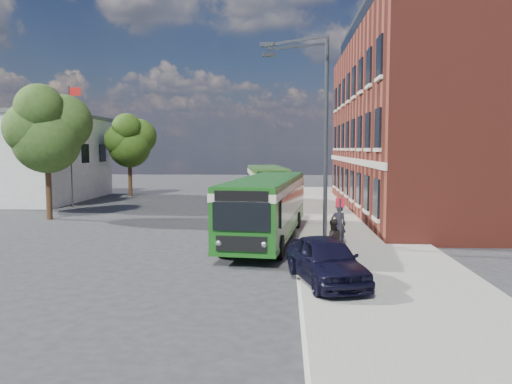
# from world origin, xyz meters

# --- Properties ---
(ground) EXTENTS (120.00, 120.00, 0.00)m
(ground) POSITION_xyz_m (0.00, 0.00, 0.00)
(ground) COLOR #28282B
(ground) RESTS_ON ground
(pavement) EXTENTS (6.00, 48.00, 0.15)m
(pavement) POSITION_xyz_m (7.00, 8.00, 0.07)
(pavement) COLOR gray
(pavement) RESTS_ON ground
(kerb_line) EXTENTS (0.12, 48.00, 0.01)m
(kerb_line) POSITION_xyz_m (3.95, 8.00, 0.01)
(kerb_line) COLOR beige
(kerb_line) RESTS_ON ground
(brick_office) EXTENTS (12.10, 26.00, 14.20)m
(brick_office) POSITION_xyz_m (14.00, 12.00, 6.97)
(brick_office) COLOR maroon
(brick_office) RESTS_ON ground
(white_building) EXTENTS (9.40, 13.40, 7.30)m
(white_building) POSITION_xyz_m (-18.00, 18.00, 3.66)
(white_building) COLOR beige
(white_building) RESTS_ON ground
(flagpole) EXTENTS (0.95, 0.10, 9.00)m
(flagpole) POSITION_xyz_m (-12.45, 13.00, 4.94)
(flagpole) COLOR #36383B
(flagpole) RESTS_ON ground
(street_lamp) EXTENTS (2.96, 2.38, 9.00)m
(street_lamp) POSITION_xyz_m (4.84, -2.00, 4.79)
(street_lamp) COLOR #36383B
(street_lamp) RESTS_ON ground
(bus_stop_sign) EXTENTS (0.35, 0.08, 2.52)m
(bus_stop_sign) POSITION_xyz_m (5.60, -4.20, 1.51)
(bus_stop_sign) COLOR #36383B
(bus_stop_sign) RESTS_ON ground
(bus_front) EXTENTS (3.96, 12.24, 3.02)m
(bus_front) POSITION_xyz_m (2.61, 0.43, 1.83)
(bus_front) COLOR #185716
(bus_front) RESTS_ON ground
(bus_rear) EXTENTS (3.65, 9.99, 3.02)m
(bus_rear) POSITION_xyz_m (2.06, 14.49, 1.83)
(bus_rear) COLOR #306121
(bus_rear) RESTS_ON ground
(parked_car) EXTENTS (2.79, 4.65, 1.48)m
(parked_car) POSITION_xyz_m (4.80, -7.68, 0.89)
(parked_car) COLOR black
(parked_car) RESTS_ON pavement
(pedestrian_a) EXTENTS (0.72, 0.52, 1.84)m
(pedestrian_a) POSITION_xyz_m (5.84, -1.50, 1.07)
(pedestrian_a) COLOR #222029
(pedestrian_a) RESTS_ON pavement
(pedestrian_b) EXTENTS (0.89, 0.74, 1.65)m
(pedestrian_b) POSITION_xyz_m (5.26, -4.83, 0.98)
(pedestrian_b) COLOR black
(pedestrian_b) RESTS_ON pavement
(tree_left) EXTENTS (4.89, 4.65, 8.27)m
(tree_left) POSITION_xyz_m (-11.15, 6.62, 5.61)
(tree_left) COLOR #352213
(tree_left) RESTS_ON ground
(tree_mid) EXTENTS (5.11, 4.86, 8.63)m
(tree_mid) POSITION_xyz_m (-14.15, 12.24, 5.86)
(tree_mid) COLOR #352213
(tree_mid) RESTS_ON ground
(tree_right) EXTENTS (4.51, 4.29, 7.61)m
(tree_right) POSITION_xyz_m (-10.91, 22.18, 5.16)
(tree_right) COLOR #352213
(tree_right) RESTS_ON ground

